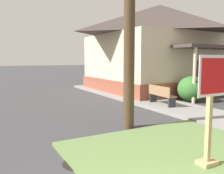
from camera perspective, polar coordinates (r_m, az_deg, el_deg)
grass_corner_patch at (r=5.45m, az=19.42°, el=-16.56°), size 4.66×4.98×0.08m
sidewalk_strip at (r=11.05m, az=13.47°, el=-4.41°), size 2.20×18.89×0.12m
stop_sign at (r=4.98m, az=22.34°, el=-5.48°), size 0.78×0.28×2.15m
manhole_cover at (r=5.24m, az=-7.77°, el=-17.54°), size 0.70×0.70×0.02m
street_bench at (r=10.90m, az=11.62°, el=-1.71°), size 0.53×1.59×0.85m
corner_house at (r=16.98m, az=11.24°, el=9.34°), size 8.75×8.88×5.80m
shrub_near_porch at (r=12.74m, az=18.45°, el=-0.45°), size 1.41×1.41×1.29m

